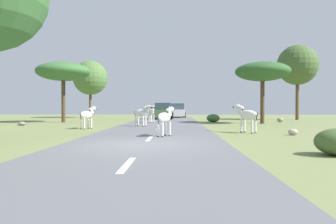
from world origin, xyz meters
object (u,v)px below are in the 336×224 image
zebra_1 (87,115)px  tree_0 (297,65)px  zebra_3 (165,118)px  rock_1 (280,120)px  zebra_2 (247,115)px  tree_2 (90,78)px  zebra_0 (152,112)px  zebra_4 (142,113)px  rock_0 (22,124)px  tree_6 (263,72)px  car_1 (177,111)px  tree_3 (63,72)px  car_0 (163,112)px  bush_2 (213,118)px  rock_2 (293,132)px

zebra_1 → tree_0: size_ratio=0.18×
zebra_3 → rock_1: bearing=85.2°
zebra_2 → tree_0: tree_0 is taller
zebra_3 → tree_2: bearing=140.7°
zebra_0 → tree_2: (-8.72, 13.42, 4.06)m
zebra_0 → zebra_4: size_ratio=0.99×
rock_0 → tree_0: bearing=24.2°
zebra_4 → tree_6: (9.35, 4.68, 3.27)m
tree_0 → zebra_1: bearing=-142.0°
zebra_0 → rock_0: 9.89m
car_1 → tree_3: tree_3 is taller
zebra_3 → tree_3: 17.10m
car_0 → tree_6: bearing=-43.2°
bush_2 → tree_6: bearing=-33.1°
zebra_1 → bush_2: zebra_1 is taller
zebra_3 → tree_6: tree_6 is taller
rock_2 → rock_1: bearing=74.8°
zebra_0 → car_0: 8.32m
tree_0 → rock_0: bearing=-155.8°
zebra_0 → car_1: car_1 is taller
tree_0 → tree_3: bearing=-165.4°
zebra_0 → zebra_1: size_ratio=1.02×
bush_2 → rock_1: size_ratio=2.16×
bush_2 → zebra_4: bearing=-128.4°
zebra_0 → rock_1: size_ratio=2.67×
zebra_1 → car_1: bearing=100.8°
zebra_0 → rock_1: zebra_0 is taller
zebra_2 → tree_2: bearing=82.1°
rock_1 → tree_2: bearing=151.2°
rock_0 → rock_1: (20.61, 5.72, 0.06)m
zebra_1 → bush_2: 12.61m
tree_3 → rock_2: bearing=-38.6°
zebra_2 → tree_2: (-14.50, 23.01, 4.05)m
tree_2 → zebra_4: bearing=-65.3°
zebra_4 → car_0: (0.92, 13.19, -0.08)m
bush_2 → tree_0: bearing=29.2°
zebra_3 → tree_6: (7.51, 12.05, 3.33)m
tree_2 → zebra_0: bearing=-57.0°
car_1 → rock_1: 14.81m
zebra_0 → rock_0: size_ratio=2.54×
rock_1 → zebra_0: bearing=-168.2°
rock_0 → tree_2: bearing=88.1°
zebra_4 → car_0: car_0 is taller
zebra_3 → tree_2: 27.96m
tree_6 → zebra_4: bearing=-153.4°
tree_6 → zebra_0: bearing=178.7°
zebra_1 → tree_6: bearing=53.5°
zebra_1 → car_0: 15.63m
zebra_2 → tree_0: 19.81m
zebra_4 → tree_3: (-7.62, 6.42, 3.51)m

